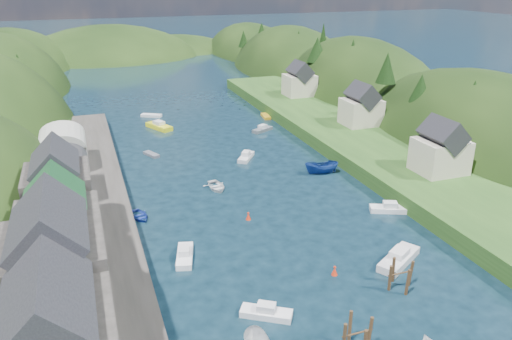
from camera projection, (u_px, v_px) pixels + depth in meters
name	position (u px, v px, depth m)	size (l,w,h in m)	color
ground	(216.00, 149.00, 92.14)	(600.00, 600.00, 0.00)	black
hillside_right	(357.00, 127.00, 130.82)	(36.00, 245.56, 48.00)	black
far_hills	(140.00, 80.00, 205.06)	(103.00, 68.00, 44.00)	black
hill_trees	(194.00, 74.00, 101.80)	(91.52, 146.32, 12.59)	black
quay_left	(85.00, 243.00, 58.00)	(12.00, 110.00, 2.00)	#2D2B28
terrace_left_grass	(19.00, 252.00, 55.72)	(12.00, 110.00, 2.50)	#234719
quayside_buildings	(58.00, 260.00, 43.22)	(8.00, 35.84, 12.90)	#2D2B28
boat_sheds	(62.00, 158.00, 72.44)	(7.00, 21.00, 7.50)	#2D2D30
terrace_right	(363.00, 144.00, 90.75)	(16.00, 120.00, 2.40)	#234719
right_bank_cottages	(356.00, 107.00, 97.28)	(9.00, 59.24, 8.41)	beige
piling_cluster_near	(357.00, 339.00, 42.32)	(2.94, 2.77, 3.89)	#382314
piling_cluster_far	(400.00, 278.00, 51.04)	(2.96, 2.78, 3.58)	#382314
channel_buoy_near	(335.00, 271.00, 53.56)	(0.70, 0.70, 1.10)	red
channel_buoy_far	(248.00, 216.00, 65.56)	(0.70, 0.70, 1.10)	red
moored_boats	(265.00, 207.00, 67.84)	(37.10, 88.10, 2.33)	silver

